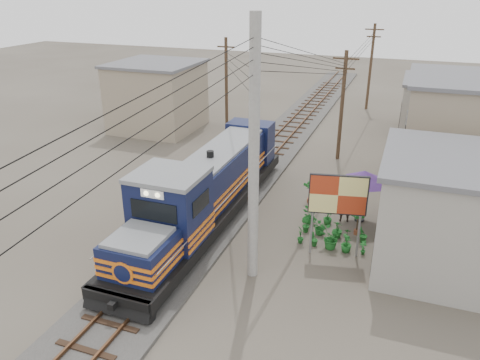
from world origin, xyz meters
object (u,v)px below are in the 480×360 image
at_px(billboard, 338,197).
at_px(locomotive, 206,191).
at_px(market_umbrella, 364,177).
at_px(vendor, 345,204).

bearing_deg(billboard, locomotive, 161.27).
distance_m(billboard, market_umbrella, 3.66).
distance_m(market_umbrella, vendor, 1.61).
distance_m(billboard, vendor, 3.71).
relative_size(locomotive, market_umbrella, 5.83).
distance_m(locomotive, vendor, 6.74).
relative_size(locomotive, billboard, 4.15).
relative_size(billboard, market_umbrella, 1.40).
xyz_separation_m(locomotive, market_umbrella, (6.97, 2.76, 0.65)).
bearing_deg(market_umbrella, locomotive, -158.42).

